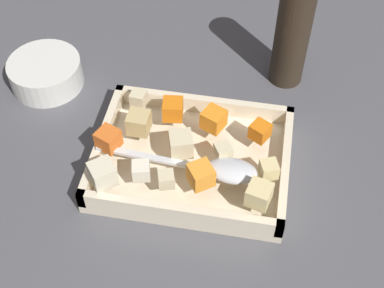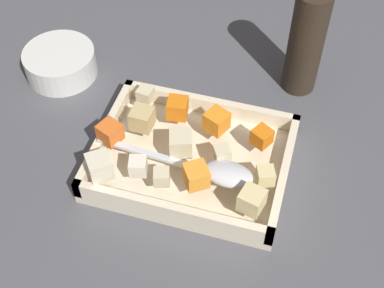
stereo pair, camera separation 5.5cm
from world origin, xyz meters
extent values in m
plane|color=#4C4C51|center=(0.00, 0.00, 0.00)|extent=(4.00, 4.00, 0.00)
cube|color=beige|center=(-0.01, -0.02, 0.01)|extent=(0.29, 0.23, 0.01)
cube|color=beige|center=(-0.01, -0.12, 0.03)|extent=(0.29, 0.01, 0.03)
cube|color=beige|center=(-0.01, 0.09, 0.03)|extent=(0.29, 0.01, 0.03)
cube|color=beige|center=(-0.15, -0.02, 0.03)|extent=(0.01, 0.23, 0.03)
cube|color=beige|center=(0.13, -0.02, 0.03)|extent=(0.01, 0.23, 0.03)
cube|color=orange|center=(0.11, 0.00, 0.06)|extent=(0.04, 0.04, 0.03)
cube|color=orange|center=(-0.11, -0.06, 0.06)|extent=(0.04, 0.04, 0.03)
cube|color=orange|center=(-0.03, -0.07, 0.06)|extent=(0.04, 0.04, 0.03)
cube|color=orange|center=(-0.03, 0.04, 0.06)|extent=(0.04, 0.04, 0.03)
cube|color=orange|center=(0.03, -0.08, 0.06)|extent=(0.03, 0.03, 0.03)
cube|color=#E0CC89|center=(-0.12, 0.06, 0.06)|extent=(0.04, 0.04, 0.03)
cube|color=beige|center=(0.01, -0.01, 0.06)|extent=(0.04, 0.04, 0.03)
cube|color=beige|center=(0.09, -0.09, 0.06)|extent=(0.03, 0.03, 0.02)
cube|color=tan|center=(0.08, -0.04, 0.06)|extent=(0.03, 0.03, 0.03)
cube|color=beige|center=(-0.06, -0.01, 0.06)|extent=(0.03, 0.03, 0.02)
cube|color=#E0CC89|center=(-0.13, 0.01, 0.06)|extent=(0.03, 0.03, 0.02)
cube|color=beige|center=(0.02, 0.05, 0.06)|extent=(0.03, 0.03, 0.02)
cube|color=beige|center=(0.10, 0.06, 0.06)|extent=(0.05, 0.05, 0.03)
cube|color=silver|center=(0.05, 0.05, 0.06)|extent=(0.03, 0.03, 0.03)
ellipsoid|color=silver|center=(-0.07, 0.02, 0.05)|extent=(0.08, 0.05, 0.02)
cube|color=silver|center=(0.05, 0.01, 0.05)|extent=(0.17, 0.02, 0.01)
cylinder|color=#2D2319|center=(-0.14, -0.24, 0.10)|extent=(0.06, 0.06, 0.19)
cylinder|color=silver|center=(0.28, -0.16, 0.02)|extent=(0.13, 0.13, 0.05)
camera|label=1|loc=(-0.10, 0.49, 0.68)|focal=50.82mm
camera|label=2|loc=(-0.15, 0.48, 0.68)|focal=50.82mm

